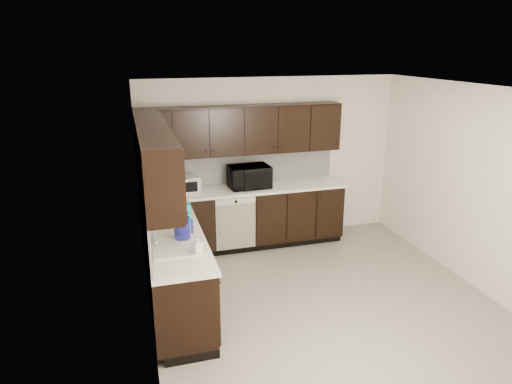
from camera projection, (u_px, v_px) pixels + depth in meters
floor at (319, 297)px, 5.58m from camera, size 4.00×4.00×0.00m
ceiling at (329, 88)px, 4.82m from camera, size 4.00×4.00×0.00m
wall_back at (270, 160)px, 7.03m from camera, size 4.00×0.02×2.50m
wall_left at (144, 218)px, 4.67m from camera, size 0.02×4.00×2.50m
wall_right at (470, 186)px, 5.73m from camera, size 0.02×4.00×2.50m
wall_front at (435, 284)px, 3.37m from camera, size 4.00×0.02×2.50m
lower_cabinets at (219, 240)px, 6.21m from camera, size 3.00×2.80×0.90m
countertop at (218, 205)px, 6.05m from camera, size 3.03×2.83×0.04m
backsplash at (199, 183)px, 6.11m from camera, size 3.00×2.80×0.48m
upper_cabinets at (208, 141)px, 5.85m from camera, size 3.00×2.80×0.70m
dishwasher at (236, 220)px, 6.52m from camera, size 0.58×0.04×0.78m
sink at (177, 247)px, 4.86m from camera, size 0.54×0.82×0.42m
microwave at (249, 177)px, 6.66m from camera, size 0.61×0.43×0.33m
soap_bottle_a at (197, 246)px, 4.54m from camera, size 0.11×0.11×0.19m
soap_bottle_b at (155, 205)px, 5.61m from camera, size 0.13×0.13×0.25m
toaster_oven at (186, 184)px, 6.47m from camera, size 0.41×0.34×0.22m
storage_bin at (162, 195)px, 6.05m from camera, size 0.54×0.42×0.20m
blue_pitcher at (182, 229)px, 4.87m from camera, size 0.20×0.20×0.26m
teal_tumbler at (186, 213)px, 5.36m from camera, size 0.13×0.13×0.23m
paper_towel_roll at (173, 190)px, 6.07m from camera, size 0.17×0.17×0.32m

